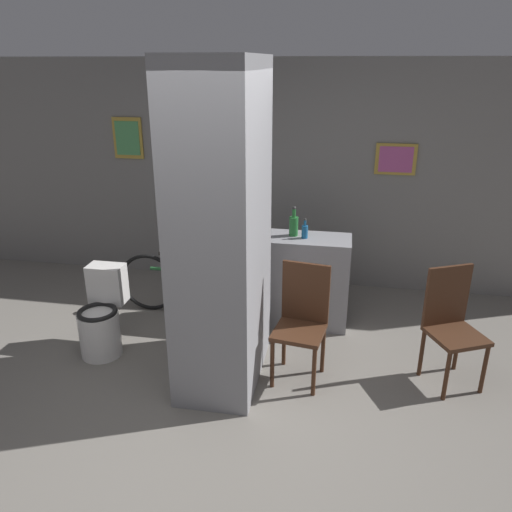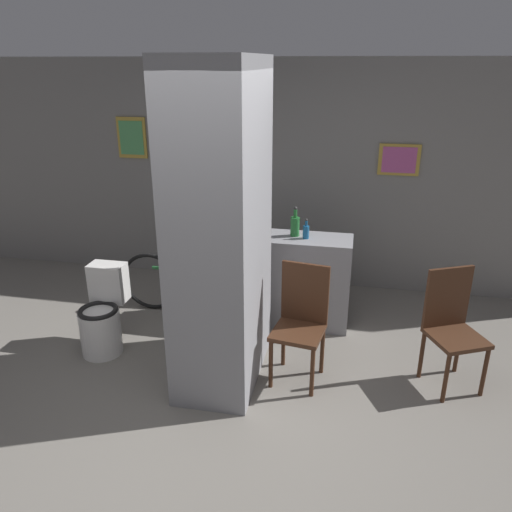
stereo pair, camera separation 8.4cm
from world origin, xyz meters
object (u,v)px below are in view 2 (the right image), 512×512
object	(u,v)px
chair_near_pillar	(301,319)
bicycle	(192,284)
chair_by_doorway	(452,324)
bottle_tall	(295,225)
toilet	(103,317)

from	to	relation	value
chair_near_pillar	bicycle	distance (m)	1.58
chair_by_doorway	bottle_tall	world-z (taller)	bottle_tall
bottle_tall	chair_near_pillar	bearing A→B (deg)	-79.12
chair_by_doorway	bicycle	world-z (taller)	chair_by_doorway
chair_near_pillar	bottle_tall	distance (m)	1.12
toilet	bicycle	distance (m)	1.04
bicycle	bottle_tall	distance (m)	1.29
chair_near_pillar	bottle_tall	bearing A→B (deg)	109.62
toilet	chair_near_pillar	xyz separation A→B (m)	(1.85, -0.05, 0.21)
toilet	bottle_tall	size ratio (longest dim) A/B	2.64
toilet	bicycle	bearing A→B (deg)	56.11
chair_near_pillar	bicycle	world-z (taller)	chair_near_pillar
chair_near_pillar	toilet	bearing A→B (deg)	-172.93
chair_by_doorway	bicycle	bearing A→B (deg)	137.53
bicycle	chair_near_pillar	bearing A→B (deg)	-35.80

